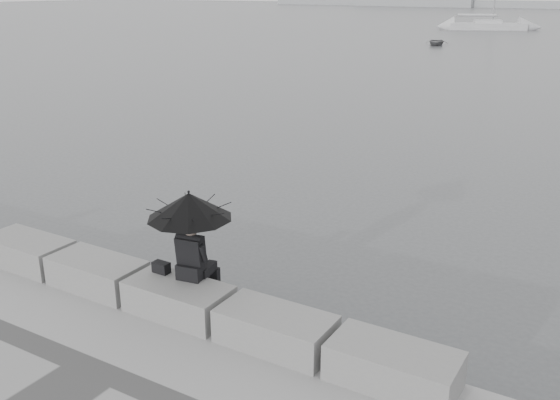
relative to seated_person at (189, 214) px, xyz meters
The scene contains 10 objects.
ground 2.03m from the seated_person, 107.37° to the left, with size 360.00×360.00×0.00m, color #47494C.
stone_block_far_left 3.69m from the seated_person, behind, with size 1.60×0.80×0.50m, color slate.
stone_block_left 2.18m from the seated_person, behind, with size 1.60×0.80×0.50m, color slate.
stone_block_centre 1.31m from the seated_person, 100.20° to the right, with size 1.60×0.80×0.50m, color slate.
stone_block_right 2.10m from the seated_person, ahead, with size 1.60×0.80×0.50m, color slate.
stone_block_far_right 3.59m from the seated_person, ahead, with size 1.60×0.80×0.50m, color slate.
seated_person is the anchor object (origin of this frame).
bag 1.08m from the seated_person, 168.40° to the right, with size 0.27×0.15×0.17m, color black.
sailboat_left 74.84m from the seated_person, 100.05° to the left, with size 9.20×5.57×12.90m.
dinghy 52.06m from the seated_person, 103.46° to the left, with size 2.99×1.27×0.51m, color slate.
Camera 1 is at (5.58, -6.83, 5.21)m, focal length 40.00 mm.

